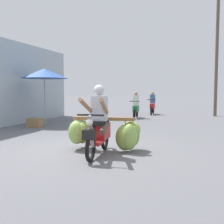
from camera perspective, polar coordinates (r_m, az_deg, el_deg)
ground_plane at (r=6.73m, az=-7.99°, el=-7.91°), size 120.00×120.00×0.00m
motorbike_main_loaded at (r=6.38m, az=-1.92°, el=-4.07°), size 1.80×1.92×1.58m
motorbike_distant_ahead_left at (r=16.53m, az=8.62°, el=1.46°), size 0.50×1.62×1.40m
motorbike_distant_ahead_right at (r=14.15m, az=5.11°, el=0.98°), size 0.50×1.62×1.40m
market_umbrella_near_shop at (r=11.78m, az=-14.21°, el=7.95°), size 1.96×1.96×2.38m
produce_crate at (r=11.08m, az=-16.10°, el=-2.19°), size 0.56×0.40×0.36m
utility_pole at (r=16.38m, az=21.42°, el=11.42°), size 0.18×0.18×6.98m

